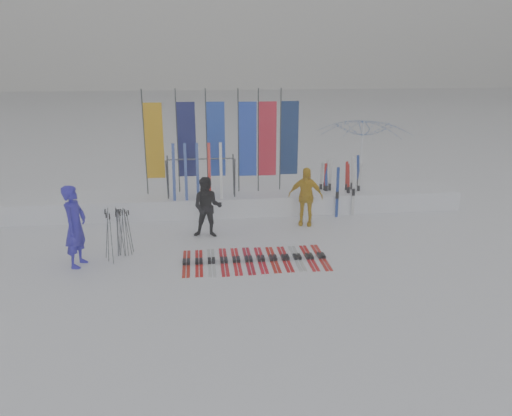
{
  "coord_description": "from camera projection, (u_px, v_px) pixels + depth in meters",
  "views": [
    {
      "loc": [
        -1.22,
        -10.53,
        4.79
      ],
      "look_at": [
        0.2,
        1.6,
        1.0
      ],
      "focal_mm": 35.0,
      "sensor_mm": 36.0,
      "label": 1
    }
  ],
  "objects": [
    {
      "name": "person_yellow",
      "position": [
        306.0,
        196.0,
        14.38
      ],
      "size": [
        1.08,
        0.71,
        1.71
      ],
      "primitive_type": "imported",
      "rotation": [
        0.0,
        0.0,
        -0.33
      ],
      "color": "gold",
      "rests_on": "ground"
    },
    {
      "name": "ski_row",
      "position": [
        254.0,
        259.0,
        12.05
      ],
      "size": [
        3.45,
        1.69,
        0.07
      ],
      "color": "red",
      "rests_on": "ground"
    },
    {
      "name": "person_blue",
      "position": [
        75.0,
        226.0,
        11.51
      ],
      "size": [
        0.62,
        0.8,
        1.95
      ],
      "primitive_type": "imported",
      "rotation": [
        0.0,
        0.0,
        1.33
      ],
      "color": "#241EAF",
      "rests_on": "ground"
    },
    {
      "name": "ground",
      "position": [
        255.0,
        270.0,
        11.55
      ],
      "size": [
        120.0,
        120.0,
        0.0
      ],
      "primitive_type": "plane",
      "color": "white",
      "rests_on": "ground"
    },
    {
      "name": "tent_canopy",
      "position": [
        362.0,
        159.0,
        16.73
      ],
      "size": [
        3.19,
        3.25,
        2.82
      ],
      "primitive_type": "imported",
      "rotation": [
        0.0,
        0.0,
        -0.04
      ],
      "color": "white",
      "rests_on": "ground"
    },
    {
      "name": "pole_cluster",
      "position": [
        119.0,
        233.0,
        12.14
      ],
      "size": [
        0.64,
        0.77,
        1.26
      ],
      "color": "#595B60",
      "rests_on": "ground"
    },
    {
      "name": "upright_skis",
      "position": [
        340.0,
        186.0,
        15.79
      ],
      "size": [
        1.35,
        1.18,
        1.7
      ],
      "color": "navy",
      "rests_on": "ground"
    },
    {
      "name": "feather_flags",
      "position": [
        226.0,
        140.0,
        15.4
      ],
      "size": [
        4.76,
        0.2,
        3.2
      ],
      "color": "#383A3F",
      "rests_on": "ground"
    },
    {
      "name": "snow_bank",
      "position": [
        239.0,
        201.0,
        15.82
      ],
      "size": [
        14.0,
        1.6,
        0.6
      ],
      "primitive_type": "cube",
      "color": "white",
      "rests_on": "ground"
    },
    {
      "name": "person_black",
      "position": [
        207.0,
        207.0,
        13.42
      ],
      "size": [
        0.89,
        0.74,
        1.66
      ],
      "primitive_type": "imported",
      "rotation": [
        0.0,
        0.0,
        -0.15
      ],
      "color": "black",
      "rests_on": "ground"
    },
    {
      "name": "ski_rack",
      "position": [
        201.0,
        172.0,
        14.99
      ],
      "size": [
        2.04,
        0.8,
        1.23
      ],
      "color": "#383A3F",
      "rests_on": "ground"
    }
  ]
}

